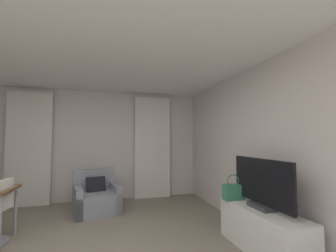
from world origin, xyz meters
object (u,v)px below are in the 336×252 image
tv_flatscreen (261,185)px  handbag_primary (233,191)px  armchair (96,198)px  tv_console (262,231)px

tv_flatscreen → handbag_primary: 0.52m
armchair → tv_flatscreen: tv_flatscreen is taller
tv_console → tv_flatscreen: size_ratio=1.23×
tv_flatscreen → armchair: bearing=133.2°
tv_console → armchair: bearing=133.2°
tv_console → handbag_primary: (-0.12, 0.47, 0.40)m
handbag_primary → armchair: bearing=138.3°
armchair → handbag_primary: 2.70m
armchair → tv_console: bearing=-46.8°
tv_flatscreen → tv_console: bearing=90.0°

